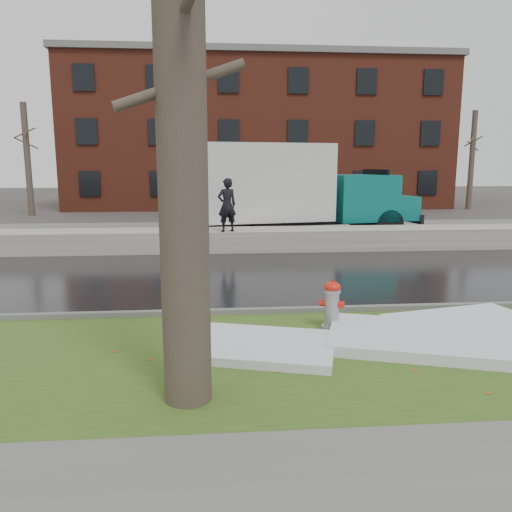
{
  "coord_description": "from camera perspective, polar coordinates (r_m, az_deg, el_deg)",
  "views": [
    {
      "loc": [
        -1.23,
        -8.55,
        2.95
      ],
      "look_at": [
        -0.33,
        2.11,
        1.0
      ],
      "focal_mm": 35.0,
      "sensor_mm": 36.0,
      "label": 1
    }
  ],
  "objects": [
    {
      "name": "bg_tree_left",
      "position": [
        32.39,
        -24.66,
        10.1
      ],
      "size": [
        1.4,
        1.62,
        6.5
      ],
      "color": "brown",
      "rests_on": "ground"
    },
    {
      "name": "snow_patch_near",
      "position": [
        9.69,
        23.63,
        -7.55
      ],
      "size": [
        2.97,
        2.52,
        0.16
      ],
      "primitive_type": "cube",
      "rotation": [
        0.0,
        0.0,
        0.22
      ],
      "color": "silver",
      "rests_on": "verge"
    },
    {
      "name": "box_truck",
      "position": [
        20.03,
        2.99,
        7.59
      ],
      "size": [
        11.43,
        4.21,
        3.77
      ],
      "rotation": [
        0.0,
        0.0,
        0.17
      ],
      "color": "black",
      "rests_on": "ground"
    },
    {
      "name": "verge",
      "position": [
        7.96,
        4.46,
        -11.3
      ],
      "size": [
        60.0,
        4.5,
        0.04
      ],
      "primitive_type": "cube",
      "color": "#324B19",
      "rests_on": "ground"
    },
    {
      "name": "road",
      "position": [
        13.43,
        0.52,
        -2.28
      ],
      "size": [
        60.0,
        7.0,
        0.03
      ],
      "primitive_type": "cube",
      "color": "black",
      "rests_on": "ground"
    },
    {
      "name": "bg_tree_right",
      "position": [
        36.83,
        23.44,
        10.11
      ],
      "size": [
        1.4,
        1.62,
        6.5
      ],
      "color": "brown",
      "rests_on": "ground"
    },
    {
      "name": "parking_lot",
      "position": [
        21.78,
        -1.56,
        2.6
      ],
      "size": [
        60.0,
        9.0,
        0.03
      ],
      "primitive_type": "cube",
      "color": "slate",
      "rests_on": "ground"
    },
    {
      "name": "worker",
      "position": [
        16.71,
        -3.34,
        5.83
      ],
      "size": [
        0.76,
        0.62,
        1.78
      ],
      "primitive_type": "imported",
      "rotation": [
        0.0,
        0.0,
        3.48
      ],
      "color": "black",
      "rests_on": "snowbank"
    },
    {
      "name": "bg_tree_center",
      "position": [
        34.88,
        -12.93,
        10.72
      ],
      "size": [
        1.4,
        1.62,
        6.5
      ],
      "color": "brown",
      "rests_on": "ground"
    },
    {
      "name": "fire_hydrant",
      "position": [
        9.06,
        8.68,
        -5.31
      ],
      "size": [
        0.45,
        0.43,
        0.91
      ],
      "rotation": [
        0.0,
        0.0,
        -0.42
      ],
      "color": "#93959A",
      "rests_on": "verge"
    },
    {
      "name": "snowbank",
      "position": [
        17.48,
        -0.76,
        1.87
      ],
      "size": [
        60.0,
        1.6,
        0.75
      ],
      "primitive_type": "cube",
      "color": "#B7B0A7",
      "rests_on": "ground"
    },
    {
      "name": "tree",
      "position": [
        6.01,
        -8.61,
        18.04
      ],
      "size": [
        1.52,
        1.78,
        7.41
      ],
      "rotation": [
        0.0,
        0.0,
        -0.11
      ],
      "color": "brown",
      "rests_on": "verge"
    },
    {
      "name": "brick_building",
      "position": [
        38.74,
        -0.05,
        13.38
      ],
      "size": [
        26.0,
        12.0,
        10.0
      ],
      "primitive_type": "cube",
      "color": "maroon",
      "rests_on": "ground"
    },
    {
      "name": "snow_patch_far",
      "position": [
        8.08,
        0.98,
        -10.25
      ],
      "size": [
        2.55,
        2.14,
        0.14
      ],
      "primitive_type": "cube",
      "rotation": [
        0.0,
        0.0,
        -0.28
      ],
      "color": "silver",
      "rests_on": "verge"
    },
    {
      "name": "snow_patch_side",
      "position": [
        8.74,
        17.76,
        -9.01
      ],
      "size": [
        3.22,
        2.58,
        0.18
      ],
      "primitive_type": "cube",
      "rotation": [
        0.0,
        0.0,
        -0.31
      ],
      "color": "silver",
      "rests_on": "verge"
    },
    {
      "name": "curb",
      "position": [
        10.05,
        2.4,
        -6.33
      ],
      "size": [
        60.0,
        0.15,
        0.14
      ],
      "primitive_type": "cube",
      "color": "slate",
      "rests_on": "ground"
    },
    {
      "name": "ground",
      "position": [
        9.13,
        3.19,
        -8.54
      ],
      "size": [
        120.0,
        120.0,
        0.0
      ],
      "primitive_type": "plane",
      "color": "#47423D",
      "rests_on": "ground"
    }
  ]
}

